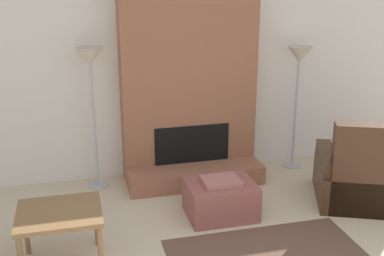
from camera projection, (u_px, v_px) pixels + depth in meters
wall_back at (185, 67)px, 5.71m from camera, size 8.13×0.06×2.60m
fireplace at (189, 80)px, 5.54m from camera, size 1.58×0.70×2.60m
ottoman at (221, 198)px, 4.88m from camera, size 0.68×0.54×0.41m
armchair at (360, 179)px, 5.11m from camera, size 1.13×1.14×0.97m
side_table at (60, 218)px, 3.96m from camera, size 0.69×0.60×0.51m
floor_lamp_left at (90, 68)px, 5.16m from camera, size 0.30×0.30×1.61m
floor_lamp_right at (299, 64)px, 5.77m from camera, size 0.30×0.30×1.53m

